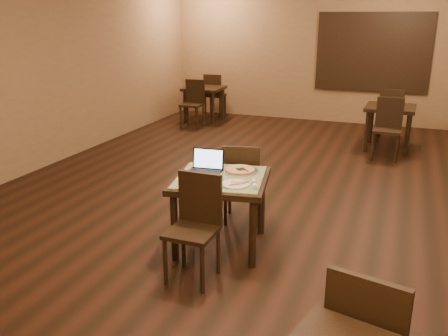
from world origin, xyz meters
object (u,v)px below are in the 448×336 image
at_px(chair_main_far, 242,179).
at_px(laptop, 206,166).
at_px(chair_main_near, 196,220).
at_px(other_table_b_chair_near, 193,100).
at_px(other_table_b, 204,93).
at_px(other_table_a_chair_far, 391,112).
at_px(other_table_a, 390,114).
at_px(other_table_a_chair_near, 388,125).
at_px(other_table_b_chair_far, 214,93).
at_px(pizza_pan, 240,171).
at_px(tiled_table, 221,186).

xyz_separation_m(chair_main_far, laptop, (-0.22, -0.52, 0.29)).
height_order(chair_main_near, other_table_b_chair_near, other_table_b_chair_near).
height_order(laptop, other_table_b_chair_near, other_table_b_chair_near).
relative_size(laptop, other_table_b, 0.42).
relative_size(chair_main_near, other_table_a_chair_far, 0.96).
distance_m(other_table_a, other_table_a_chair_near, 0.59).
distance_m(other_table_b, other_table_b_chair_near, 0.58).
bearing_deg(other_table_a_chair_far, laptop, 74.14).
relative_size(other_table_b, other_table_b_chair_far, 0.85).
height_order(chair_main_far, other_table_b_chair_near, other_table_b_chair_near).
xyz_separation_m(chair_main_far, other_table_a, (1.40, 3.97, 0.11)).
height_order(chair_main_near, chair_main_far, chair_main_near).
distance_m(other_table_a_chair_near, other_table_b_chair_near, 4.14).
distance_m(pizza_pan, other_table_b, 6.00).
bearing_deg(chair_main_far, other_table_a_chair_near, -124.71).
distance_m(chair_main_near, other_table_b_chair_near, 6.20).
relative_size(other_table_a_chair_far, other_table_b_chair_near, 1.01).
height_order(chair_main_far, other_table_a, chair_main_far).
height_order(other_table_a, other_table_b, other_table_a).
relative_size(chair_main_far, other_table_a_chair_near, 0.94).
bearing_deg(other_table_b_chair_far, laptop, 109.52).
height_order(other_table_a_chair_near, other_table_b_chair_near, other_table_a_chair_near).
relative_size(other_table_a_chair_near, other_table_a_chair_far, 1.00).
distance_m(chair_main_near, pizza_pan, 0.89).
bearing_deg(other_table_b_chair_far, other_table_b_chair_near, 87.79).
relative_size(pizza_pan, other_table_b_chair_far, 0.38).
height_order(chair_main_near, other_table_a_chair_far, other_table_a_chair_far).
relative_size(laptop, pizza_pan, 0.93).
bearing_deg(other_table_a, chair_main_near, -103.42).
bearing_deg(other_table_b_chair_near, other_table_b, 87.79).
relative_size(laptop, other_table_a, 0.41).
bearing_deg(chair_main_near, tiled_table, 90.92).
xyz_separation_m(tiled_table, other_table_b_chair_far, (-2.58, 6.18, -0.10)).
xyz_separation_m(other_table_b, other_table_b_chair_near, (-0.00, -0.58, -0.08)).
bearing_deg(laptop, other_table_a_chair_near, 61.28).
relative_size(chair_main_near, other_table_a_chair_near, 0.96).
bearing_deg(tiled_table, chair_main_near, -100.16).
xyz_separation_m(tiled_table, other_table_a_chair_far, (1.41, 5.17, -0.09)).
relative_size(laptop, other_table_a_chair_far, 0.35).
xyz_separation_m(other_table_a_chair_near, other_table_a_chair_far, (-0.01, 1.17, 0.00)).
height_order(chair_main_near, other_table_b, chair_main_near).
height_order(chair_main_far, other_table_a_chair_near, other_table_a_chair_near).
relative_size(chair_main_near, other_table_a, 1.13).
relative_size(chair_main_far, other_table_b_chair_near, 0.95).
height_order(other_table_a, other_table_a_chair_far, other_table_a_chair_far).
bearing_deg(other_table_a, laptop, -108.03).
xyz_separation_m(other_table_a_chair_far, other_table_b, (-4.00, 0.42, 0.07)).
bearing_deg(other_table_a_chair_near, chair_main_near, -105.28).
height_order(other_table_b, other_table_b_chair_near, other_table_b_chair_near).
height_order(other_table_a_chair_near, other_table_a_chair_far, same).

